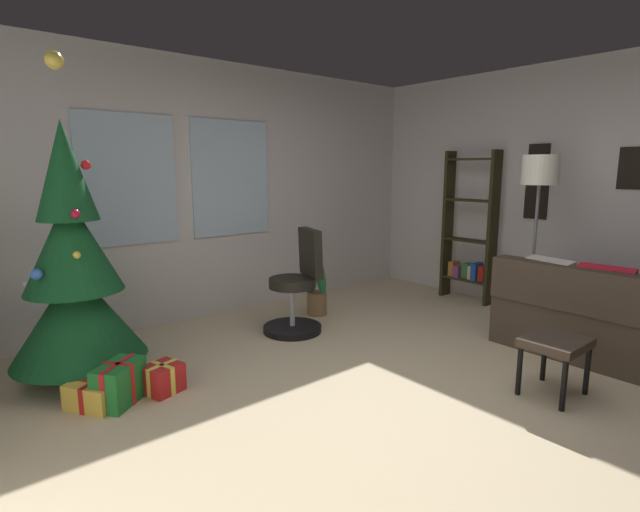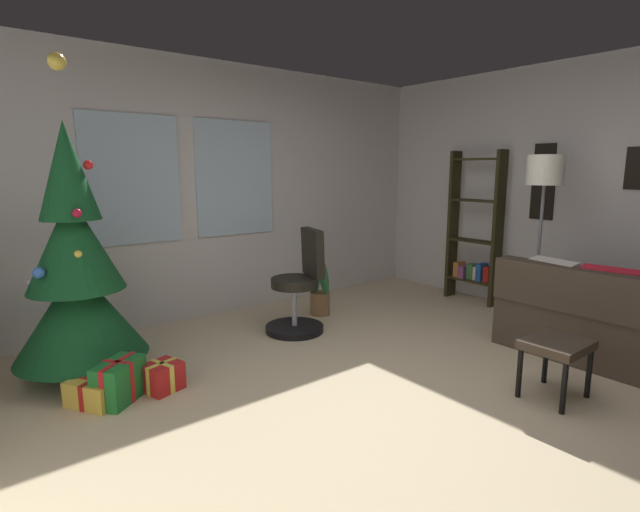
# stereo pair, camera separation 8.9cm
# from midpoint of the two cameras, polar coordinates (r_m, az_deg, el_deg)

# --- Properties ---
(ground_plane) EXTENTS (5.39, 5.28, 0.10)m
(ground_plane) POSITION_cam_midpoint_polar(r_m,az_deg,el_deg) (3.52, 11.59, -16.96)
(ground_plane) COLOR beige
(wall_back_with_windows) EXTENTS (5.39, 0.12, 2.63)m
(wall_back_with_windows) POSITION_cam_midpoint_polar(r_m,az_deg,el_deg) (5.26, -11.24, 7.61)
(wall_back_with_windows) COLOR silver
(wall_back_with_windows) RESTS_ON ground_plane
(wall_right_with_frames) EXTENTS (0.12, 5.28, 2.63)m
(wall_right_with_frames) POSITION_cam_midpoint_polar(r_m,az_deg,el_deg) (5.55, 30.74, 6.46)
(wall_right_with_frames) COLOR silver
(wall_right_with_frames) RESTS_ON ground_plane
(couch) EXTENTS (1.58, 1.73, 0.81)m
(couch) POSITION_cam_midpoint_polar(r_m,az_deg,el_deg) (4.78, 33.74, -6.85)
(couch) COLOR #3F3328
(couch) RESTS_ON ground_plane
(footstool) EXTENTS (0.42, 0.36, 0.41)m
(footstool) POSITION_cam_midpoint_polar(r_m,az_deg,el_deg) (3.71, 26.79, -9.82)
(footstool) COLOR #3F3328
(footstool) RESTS_ON ground_plane
(holiday_tree) EXTENTS (0.94, 0.94, 2.33)m
(holiday_tree) POSITION_cam_midpoint_polar(r_m,az_deg,el_deg) (3.93, -26.27, -2.06)
(holiday_tree) COLOR #4C331E
(holiday_tree) RESTS_ON ground_plane
(gift_box_red) EXTENTS (0.29, 0.27, 0.21)m
(gift_box_red) POSITION_cam_midpoint_polar(r_m,az_deg,el_deg) (3.67, -17.44, -13.46)
(gift_box_red) COLOR red
(gift_box_red) RESTS_ON ground_plane
(gift_box_green) EXTENTS (0.40, 0.38, 0.29)m
(gift_box_green) POSITION_cam_midpoint_polar(r_m,az_deg,el_deg) (3.60, -21.99, -13.60)
(gift_box_green) COLOR #1E722D
(gift_box_green) RESTS_ON ground_plane
(gift_box_gold) EXTENTS (0.37, 0.40, 0.18)m
(gift_box_gold) POSITION_cam_midpoint_polar(r_m,az_deg,el_deg) (3.64, -24.41, -14.41)
(gift_box_gold) COLOR gold
(gift_box_gold) RESTS_ON ground_plane
(office_chair) EXTENTS (0.56, 0.56, 0.99)m
(office_chair) POSITION_cam_midpoint_polar(r_m,az_deg,el_deg) (4.63, -1.89, -4.22)
(office_chair) COLOR black
(office_chair) RESTS_ON ground_plane
(bookshelf) EXTENTS (0.18, 0.64, 1.76)m
(bookshelf) POSITION_cam_midpoint_polar(r_m,az_deg,el_deg) (5.92, 18.19, 2.24)
(bookshelf) COLOR black
(bookshelf) RESTS_ON ground_plane
(floor_lamp) EXTENTS (0.34, 0.34, 1.68)m
(floor_lamp) POSITION_cam_midpoint_polar(r_m,az_deg,el_deg) (5.08, 25.45, 7.72)
(floor_lamp) COLOR slate
(floor_lamp) RESTS_ON ground_plane
(potted_plant) EXTENTS (0.28, 0.34, 0.68)m
(potted_plant) POSITION_cam_midpoint_polar(r_m,az_deg,el_deg) (5.14, 0.36, -4.11)
(potted_plant) COLOR olive
(potted_plant) RESTS_ON ground_plane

